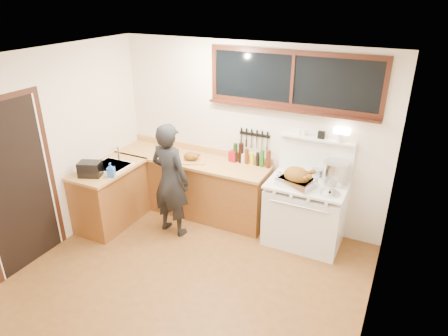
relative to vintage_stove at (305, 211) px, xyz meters
The scene contains 20 objects.
ground_plane 1.80m from the vintage_stove, 125.36° to the right, with size 4.00×3.50×0.02m, color brown.
room_shell 2.09m from the vintage_stove, 125.36° to the right, with size 4.10×3.60×2.65m.
counter_back 1.80m from the vintage_stove, behind, with size 2.44×0.64×1.00m.
counter_left 2.81m from the vintage_stove, 163.77° to the right, with size 0.64×1.09×0.90m.
sink_unit 2.80m from the vintage_stove, 165.17° to the right, with size 0.50×0.45×0.37m.
vintage_stove is the anchor object (origin of this frame).
back_window 1.67m from the vintage_stove, 142.51° to the left, with size 2.32×0.13×0.77m.
left_doorway 3.63m from the vintage_stove, 146.76° to the right, with size 0.02×1.04×2.17m.
knife_strip 1.27m from the vintage_stove, 160.49° to the left, with size 0.46×0.03×0.28m.
man 1.89m from the vintage_stove, 161.54° to the right, with size 0.64×0.45×1.63m.
soap_bottle 2.68m from the vintage_stove, 157.81° to the right, with size 0.12×0.12×0.20m.
toaster 2.96m from the vintage_stove, 158.01° to the right, with size 0.35×0.30×0.20m.
cutting_board 1.80m from the vintage_stove, behind, with size 0.50×0.45×0.14m.
roast_turkey 0.56m from the vintage_stove, 130.28° to the right, with size 0.52×0.44×0.25m.
stockpot 0.67m from the vintage_stove, 23.46° to the left, with size 0.36×0.36×0.30m.
saucepan 0.54m from the vintage_stove, 75.98° to the left, with size 0.17×0.29×0.12m.
pot_lid 0.58m from the vintage_stove, 29.82° to the right, with size 0.29×0.29×0.04m.
coffee_tin 1.30m from the vintage_stove, 169.96° to the left, with size 0.12×0.10×0.16m.
pitcher 1.17m from the vintage_stove, 167.50° to the left, with size 0.10×0.10×0.15m.
bottle_cluster 1.09m from the vintage_stove, 166.46° to the left, with size 0.58×0.07×0.30m.
Camera 1 is at (2.07, -3.27, 3.23)m, focal length 32.00 mm.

